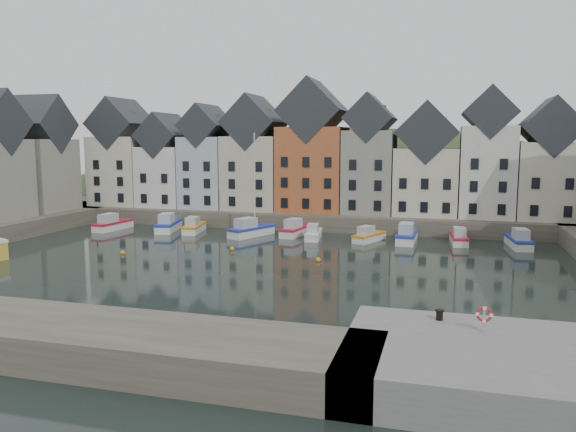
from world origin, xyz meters
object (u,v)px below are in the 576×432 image
at_px(boat_d, 250,230).
at_px(mooring_bollard, 440,314).
at_px(life_ring_post, 484,315).
at_px(boat_a, 112,224).

bearing_deg(boat_d, mooring_bollard, -32.88).
bearing_deg(life_ring_post, boat_a, 141.73).
distance_m(boat_a, boat_d, 18.94).
xyz_separation_m(boat_a, life_ring_post, (43.61, -34.41, 2.14)).
bearing_deg(boat_a, mooring_bollard, -33.42).
xyz_separation_m(boat_d, mooring_bollard, (22.53, -33.32, 1.49)).
relative_size(boat_a, boat_d, 0.51).
distance_m(boat_d, mooring_bollard, 40.24).
xyz_separation_m(boat_a, mooring_bollard, (41.46, -33.08, 1.59)).
bearing_deg(life_ring_post, mooring_bollard, 148.41).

